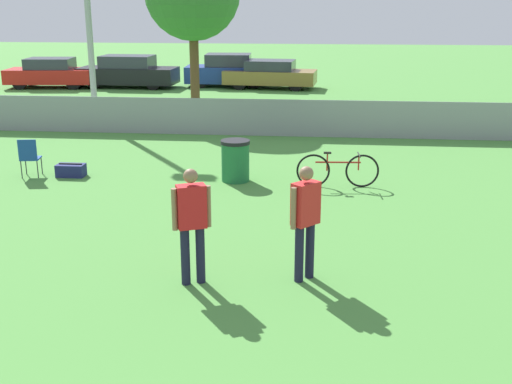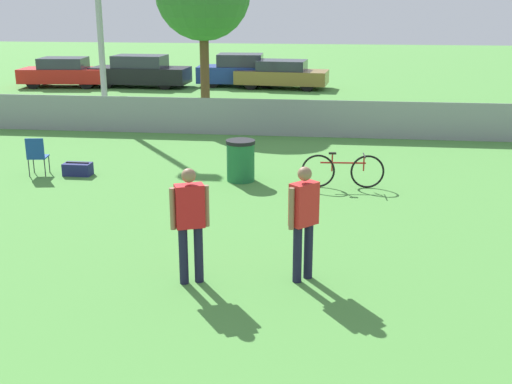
{
  "view_description": "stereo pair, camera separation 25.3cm",
  "coord_description": "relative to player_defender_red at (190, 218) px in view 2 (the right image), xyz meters",
  "views": [
    {
      "loc": [
        2.88,
        -0.85,
        3.91
      ],
      "look_at": [
        1.94,
        8.64,
        1.05
      ],
      "focal_mm": 45.0,
      "sensor_mm": 36.0,
      "label": 1
    },
    {
      "loc": [
        3.13,
        -0.82,
        3.91
      ],
      "look_at": [
        1.94,
        8.64,
        1.05
      ],
      "focal_mm": 45.0,
      "sensor_mm": 36.0,
      "label": 2
    }
  ],
  "objects": [
    {
      "name": "fence_backline",
      "position": [
        -1.15,
        10.51,
        -0.43
      ],
      "size": [
        25.26,
        0.07,
        1.21
      ],
      "color": "gray",
      "rests_on": "ground_plane"
    },
    {
      "name": "parked_car_red",
      "position": [
        -10.7,
        20.56,
        -0.31
      ],
      "size": [
        4.1,
        2.13,
        1.35
      ],
      "rotation": [
        0.0,
        0.0,
        0.1
      ],
      "color": "black",
      "rests_on": "ground_plane"
    },
    {
      "name": "trash_bin",
      "position": [
        -0.1,
        5.46,
        -0.51
      ],
      "size": [
        0.65,
        0.65,
        0.93
      ],
      "color": "#1E6638",
      "rests_on": "ground_plane"
    },
    {
      "name": "player_defender_red",
      "position": [
        0.0,
        0.0,
        0.0
      ],
      "size": [
        0.52,
        0.36,
        1.7
      ],
      "rotation": [
        0.0,
        0.0,
        0.4
      ],
      "color": "#191933",
      "rests_on": "ground_plane"
    },
    {
      "name": "player_thrower_red",
      "position": [
        1.58,
        0.29,
        0.0
      ],
      "size": [
        0.43,
        0.44,
        1.7
      ],
      "rotation": [
        0.0,
        0.0,
        0.82
      ],
      "color": "#191933",
      "rests_on": "ground_plane"
    },
    {
      "name": "parked_car_blue",
      "position": [
        -2.57,
        21.84,
        -0.27
      ],
      "size": [
        4.03,
        1.91,
        1.5
      ],
      "rotation": [
        0.0,
        0.0,
        0.04
      ],
      "color": "black",
      "rests_on": "ground_plane"
    },
    {
      "name": "parked_car_dark",
      "position": [
        -7.14,
        20.95,
        -0.28
      ],
      "size": [
        4.55,
        1.89,
        1.46
      ],
      "rotation": [
        0.0,
        0.0,
        -0.03
      ],
      "color": "black",
      "rests_on": "ground_plane"
    },
    {
      "name": "bicycle_sideline",
      "position": [
        2.17,
        5.18,
        -0.6
      ],
      "size": [
        1.79,
        0.44,
        0.78
      ],
      "rotation": [
        0.0,
        0.0,
        0.07
      ],
      "color": "black",
      "rests_on": "ground_plane"
    },
    {
      "name": "gear_bag_sideline",
      "position": [
        -3.93,
        5.46,
        -0.84
      ],
      "size": [
        0.64,
        0.35,
        0.31
      ],
      "color": "navy",
      "rests_on": "ground_plane"
    },
    {
      "name": "folding_chair_sideline",
      "position": [
        -4.82,
        5.31,
        -0.47
      ],
      "size": [
        0.47,
        0.47,
        0.9
      ],
      "rotation": [
        0.0,
        0.0,
        3.3
      ],
      "color": "#333338",
      "rests_on": "ground_plane"
    },
    {
      "name": "parked_car_tan",
      "position": [
        -0.56,
        21.28,
        -0.34
      ],
      "size": [
        4.29,
        2.15,
        1.28
      ],
      "rotation": [
        0.0,
        0.0,
        -0.08
      ],
      "color": "black",
      "rests_on": "ground_plane"
    }
  ]
}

